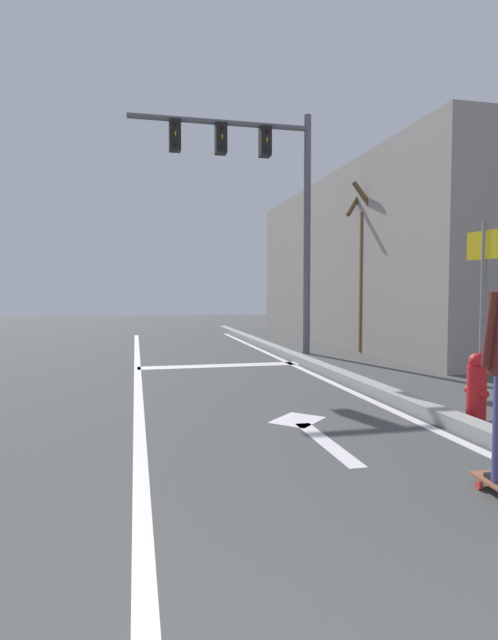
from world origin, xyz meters
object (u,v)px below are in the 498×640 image
(traffic_signal_mast, at_px, (258,178))
(street_sign_post, at_px, (483,291))
(fire_hydrant, at_px, (477,388))
(roadside_tree, at_px, (366,275))

(traffic_signal_mast, xyz_separation_m, street_sign_post, (0.92, -6.25, -2.51))
(street_sign_post, height_order, fire_hydrant, street_sign_post)
(traffic_signal_mast, distance_m, fire_hydrant, 7.24)
(street_sign_post, xyz_separation_m, roadside_tree, (1.63, 6.16, 0.39))
(traffic_signal_mast, xyz_separation_m, fire_hydrant, (0.86, -6.26, -3.54))
(fire_hydrant, height_order, roadside_tree, roadside_tree)
(traffic_signal_mast, bearing_deg, fire_hydrant, -82.19)
(street_sign_post, relative_size, fire_hydrant, 2.84)
(street_sign_post, height_order, roadside_tree, roadside_tree)
(traffic_signal_mast, distance_m, street_sign_post, 6.79)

